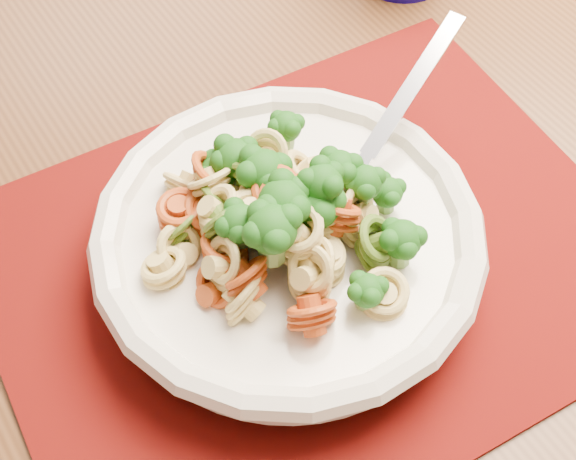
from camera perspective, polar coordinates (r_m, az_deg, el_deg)
name	(u,v)px	position (r m, az deg, el deg)	size (l,w,h in m)	color
dining_table	(171,304)	(0.64, -8.33, -5.25)	(1.38, 1.01, 0.78)	#553117
placemat	(313,261)	(0.51, 1.82, -2.23)	(0.40, 0.31, 0.00)	#550C03
pasta_bowl	(288,241)	(0.48, 0.00, -0.80)	(0.24, 0.24, 0.05)	silver
pasta_broccoli_heap	(288,224)	(0.47, 0.00, 0.42)	(0.20, 0.20, 0.06)	#D8BD6A
fork	(346,189)	(0.49, 4.15, 2.95)	(0.19, 0.02, 0.01)	silver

